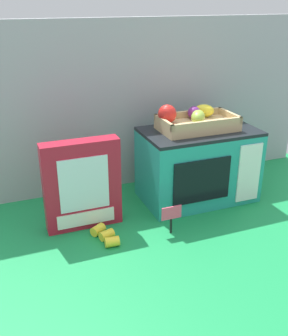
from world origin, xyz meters
The scene contains 7 objects.
ground_plane centered at (0.00, 0.00, 0.00)m, with size 1.70×1.70×0.00m, color #198C47.
display_back_panel centered at (0.00, 0.27, 0.33)m, with size 1.61×0.03×0.66m, color #A0A3A8.
toy_microwave centered at (0.19, 0.03, 0.14)m, with size 0.43×0.25×0.28m.
food_groups_crate centered at (0.18, 0.05, 0.31)m, with size 0.28×0.17×0.10m.
cookie_set_box centered at (-0.27, -0.01, 0.15)m, with size 0.26×0.06×0.31m.
price_sign centered at (-0.01, -0.17, 0.07)m, with size 0.07×0.01×0.10m.
loose_toy_banana centered at (-0.22, -0.13, 0.02)m, with size 0.07×0.13×0.03m.
Camera 1 is at (-0.51, -1.21, 0.73)m, focal length 42.96 mm.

